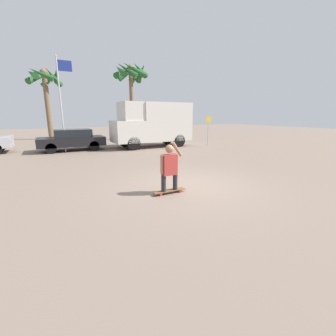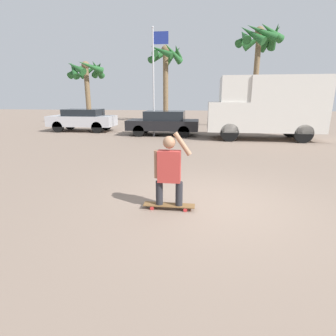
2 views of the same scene
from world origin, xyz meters
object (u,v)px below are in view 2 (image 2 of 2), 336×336
object	(u,v)px
person_skateboarder	(169,167)
camper_van	(267,106)
parked_car_silver	(83,119)
palm_tree_center_background	(165,60)
flagpole	(155,76)
parked_car_black	(164,122)
palm_tree_near_van	(259,43)
skateboard	(169,205)
palm_tree_far_left	(86,73)

from	to	relation	value
person_skateboarder	camper_van	size ratio (longest dim) A/B	0.26
parked_car_silver	camper_van	bearing A→B (deg)	-10.10
person_skateboarder	palm_tree_center_background	bearing A→B (deg)	98.25
camper_van	flagpole	world-z (taller)	flagpole
parked_car_black	palm_tree_near_van	bearing A→B (deg)	37.97
skateboard	person_skateboarder	world-z (taller)	person_skateboarder
parked_car_black	palm_tree_near_van	size ratio (longest dim) A/B	0.59
skateboard	camper_van	distance (m)	10.45
palm_tree_center_background	flagpole	size ratio (longest dim) A/B	1.15
camper_van	palm_tree_far_left	xyz separation A→B (m)	(-12.50, 6.53, 2.30)
camper_van	palm_tree_near_van	distance (m)	6.69
palm_tree_near_van	camper_van	bearing A→B (deg)	-93.42
palm_tree_far_left	palm_tree_center_background	bearing A→B (deg)	26.72
person_skateboarder	flagpole	bearing A→B (deg)	101.72
person_skateboarder	camper_van	bearing A→B (deg)	68.22
parked_car_silver	palm_tree_far_left	bearing A→B (deg)	108.58
camper_van	flagpole	bearing A→B (deg)	176.45
flagpole	camper_van	bearing A→B (deg)	-3.55
parked_car_black	palm_tree_near_van	world-z (taller)	palm_tree_near_van
skateboard	palm_tree_far_left	xyz separation A→B (m)	(-8.67, 16.11, 3.95)
palm_tree_near_van	flagpole	bearing A→B (deg)	-141.06
camper_van	parked_car_silver	distance (m)	11.17
skateboard	palm_tree_near_van	distance (m)	16.51
camper_van	palm_tree_near_van	xyz separation A→B (m)	(0.32, 5.38, 3.96)
skateboard	palm_tree_center_background	distance (m)	19.96
skateboard	camper_van	size ratio (longest dim) A/B	0.18
parked_car_silver	parked_car_black	bearing A→B (deg)	-11.37
skateboard	flagpole	world-z (taller)	flagpole
skateboard	palm_tree_far_left	bearing A→B (deg)	118.29
skateboard	parked_car_black	size ratio (longest dim) A/B	0.25
palm_tree_far_left	parked_car_black	bearing A→B (deg)	-39.00
person_skateboarder	flagpole	world-z (taller)	flagpole
skateboard	parked_car_black	world-z (taller)	parked_car_black
palm_tree_center_background	palm_tree_far_left	world-z (taller)	palm_tree_center_background
person_skateboarder	parked_car_silver	xyz separation A→B (m)	(-7.13, 11.53, -0.08)
camper_van	palm_tree_center_background	distance (m)	12.09
palm_tree_center_background	person_skateboarder	bearing A→B (deg)	-81.75
skateboard	flagpole	xyz separation A→B (m)	(-2.06, 9.94, 3.20)
parked_car_silver	palm_tree_far_left	size ratio (longest dim) A/B	0.83
skateboard	parked_car_silver	xyz separation A→B (m)	(-7.13, 11.53, 0.69)
flagpole	palm_tree_center_background	bearing A→B (deg)	94.39
palm_tree_far_left	parked_car_silver	bearing A→B (deg)	-71.42
parked_car_black	palm_tree_center_background	world-z (taller)	palm_tree_center_background
palm_tree_near_van	flagpole	size ratio (longest dim) A/B	1.20
palm_tree_near_van	palm_tree_center_background	world-z (taller)	palm_tree_near_van
camper_van	palm_tree_near_van	bearing A→B (deg)	86.58
camper_van	skateboard	bearing A→B (deg)	-111.77
camper_van	palm_tree_center_background	bearing A→B (deg)	124.75
camper_van	palm_tree_far_left	bearing A→B (deg)	152.42
camper_van	palm_tree_far_left	world-z (taller)	palm_tree_far_left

